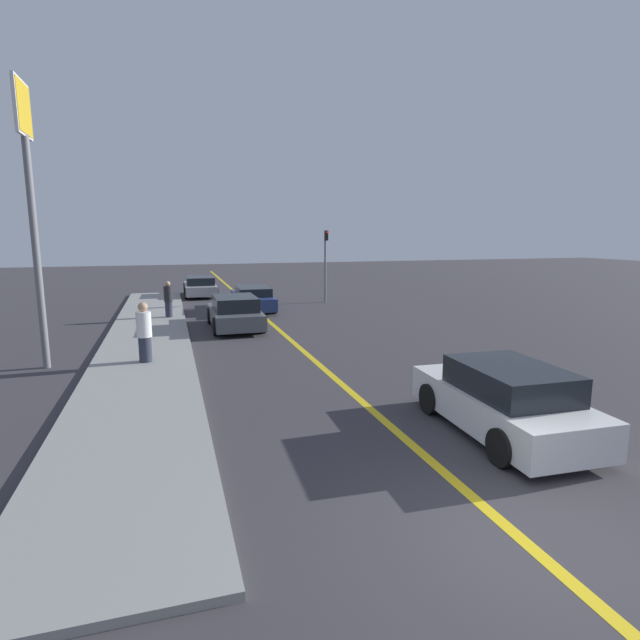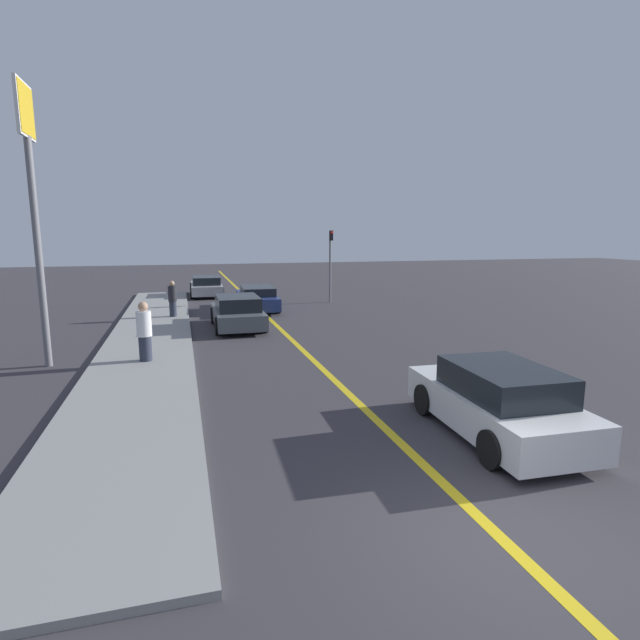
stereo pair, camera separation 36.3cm
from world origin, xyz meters
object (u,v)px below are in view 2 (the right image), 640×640
object	(u,v)px
car_near_right_lane	(497,401)
car_ahead_center	(238,312)
traffic_light	(330,259)
roadside_sign	(30,169)
car_parked_left_lot	(206,286)
pedestrian_near_curb	(144,332)
pedestrian_mid_group	(173,299)
car_far_distant	(257,298)

from	to	relation	value
car_near_right_lane	car_ahead_center	xyz separation A→B (m)	(-3.60, 12.49, -0.02)
car_ahead_center	traffic_light	size ratio (longest dim) A/B	1.09
car_ahead_center	roadside_sign	xyz separation A→B (m)	(-6.05, -4.52, 4.97)
car_parked_left_lot	roadside_sign	size ratio (longest dim) A/B	0.56
car_near_right_lane	pedestrian_near_curb	xyz separation A→B (m)	(-6.89, 7.36, 0.33)
car_parked_left_lot	traffic_light	distance (m)	8.46
pedestrian_mid_group	car_ahead_center	bearing A→B (deg)	-49.22
pedestrian_near_curb	roadside_sign	distance (m)	5.42
car_near_right_lane	car_parked_left_lot	size ratio (longest dim) A/B	0.96
pedestrian_near_curb	traffic_light	bearing A→B (deg)	51.40
car_near_right_lane	car_parked_left_lot	xyz separation A→B (m)	(-4.28, 23.86, -0.07)
pedestrian_near_curb	pedestrian_mid_group	size ratio (longest dim) A/B	1.08
car_parked_left_lot	pedestrian_near_curb	xyz separation A→B (m)	(-2.61, -16.49, 0.39)
car_far_distant	traffic_light	size ratio (longest dim) A/B	1.21
car_near_right_lane	car_ahead_center	size ratio (longest dim) A/B	0.97
car_ahead_center	pedestrian_near_curb	world-z (taller)	pedestrian_near_curb
car_ahead_center	pedestrian_near_curb	size ratio (longest dim) A/B	2.46
car_parked_left_lot	pedestrian_near_curb	bearing A→B (deg)	-98.27
car_near_right_lane	roadside_sign	xyz separation A→B (m)	(-9.65, 7.97, 4.96)
car_parked_left_lot	car_near_right_lane	bearing A→B (deg)	-79.12
car_far_distant	traffic_light	distance (m)	5.05
car_far_distant	roadside_sign	world-z (taller)	roadside_sign
car_near_right_lane	roadside_sign	size ratio (longest dim) A/B	0.53
car_ahead_center	car_far_distant	world-z (taller)	car_ahead_center
roadside_sign	car_parked_left_lot	bearing A→B (deg)	71.34
car_parked_left_lot	pedestrian_near_curb	distance (m)	16.70
car_ahead_center	roadside_sign	size ratio (longest dim) A/B	0.55
car_far_distant	pedestrian_near_curb	world-z (taller)	pedestrian_near_curb
pedestrian_mid_group	roadside_sign	size ratio (longest dim) A/B	0.21
car_near_right_lane	pedestrian_mid_group	bearing A→B (deg)	113.74
car_far_distant	pedestrian_mid_group	size ratio (longest dim) A/B	2.97
car_near_right_lane	car_far_distant	bearing A→B (deg)	98.82
car_ahead_center	pedestrian_near_curb	xyz separation A→B (m)	(-3.29, -5.12, 0.34)
car_parked_left_lot	traffic_light	size ratio (longest dim) A/B	1.10
roadside_sign	car_far_distant	bearing A→B (deg)	50.90
pedestrian_mid_group	traffic_light	size ratio (longest dim) A/B	0.41
car_far_distant	car_parked_left_lot	bearing A→B (deg)	110.49
pedestrian_near_curb	pedestrian_mid_group	world-z (taller)	pedestrian_near_curb
car_near_right_lane	roadside_sign	world-z (taller)	roadside_sign
car_ahead_center	car_far_distant	distance (m)	5.03
car_ahead_center	pedestrian_mid_group	xyz separation A→B (m)	(-2.59, 3.01, 0.28)
pedestrian_near_curb	traffic_light	world-z (taller)	traffic_light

